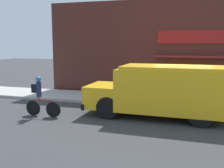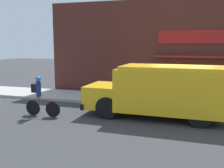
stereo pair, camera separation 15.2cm
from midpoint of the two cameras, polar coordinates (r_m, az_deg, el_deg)
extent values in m
plane|color=#38383A|center=(12.57, 15.14, -5.50)|extent=(70.00, 70.00, 0.00)
cube|color=#ADAAA3|center=(13.83, 15.36, -3.93)|extent=(28.00, 2.63, 0.14)
cube|color=#4C231E|center=(15.19, 15.99, 7.40)|extent=(16.30, 0.18, 5.52)
cube|color=maroon|center=(15.08, 17.38, 9.77)|extent=(3.70, 0.05, 0.72)
cube|color=maroon|center=(14.76, 17.19, 5.73)|extent=(3.88, 0.71, 0.10)
cube|color=yellow|center=(10.89, 13.38, -1.32)|extent=(4.46, 2.22, 1.70)
cube|color=yellow|center=(11.57, -1.18, -2.43)|extent=(1.43, 1.99, 0.94)
cube|color=yellow|center=(10.77, 13.55, 3.48)|extent=(4.10, 2.04, 0.13)
cube|color=black|center=(11.87, -4.16, -3.98)|extent=(0.16, 2.09, 0.24)
cube|color=red|center=(12.32, 8.31, 0.38)|extent=(0.03, 0.44, 0.44)
cylinder|color=black|center=(12.35, 2.02, -3.29)|extent=(0.91, 0.28, 0.91)
cylinder|color=black|center=(10.68, -0.73, -5.21)|extent=(0.91, 0.28, 0.91)
cylinder|color=black|center=(11.88, 18.97, -4.25)|extent=(0.91, 0.28, 0.91)
cylinder|color=black|center=(10.12, 19.05, -6.48)|extent=(0.91, 0.28, 0.91)
cylinder|color=black|center=(11.18, -12.37, -5.43)|extent=(0.66, 0.04, 0.66)
cylinder|color=black|center=(11.68, -16.45, -4.98)|extent=(0.66, 0.04, 0.66)
cylinder|color=red|center=(11.34, -14.53, -3.34)|extent=(0.91, 0.04, 0.04)
cylinder|color=red|center=(11.41, -15.25, -2.99)|extent=(0.04, 0.04, 0.12)
cube|color=navy|center=(11.34, -15.33, -1.10)|extent=(0.12, 0.20, 0.64)
sphere|color=#2375B7|center=(11.28, -15.42, 1.09)|extent=(0.22, 0.22, 0.22)
cube|color=black|center=(11.44, -16.14, -0.90)|extent=(0.26, 0.14, 0.36)
camera|label=1|loc=(0.08, -89.66, 0.05)|focal=42.00mm
camera|label=2|loc=(0.08, 90.34, -0.05)|focal=42.00mm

